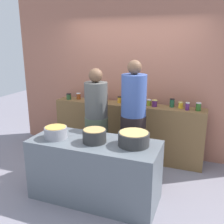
% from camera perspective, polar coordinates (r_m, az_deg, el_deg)
% --- Properties ---
extents(ground, '(12.00, 12.00, 0.00)m').
position_cam_1_polar(ground, '(3.99, -1.87, -15.99)').
color(ground, gray).
extents(storefront_wall, '(4.80, 0.12, 3.00)m').
position_cam_1_polar(storefront_wall, '(4.80, 4.75, 8.54)').
color(storefront_wall, '#A46752').
rests_on(storefront_wall, ground).
extents(display_shelf, '(2.70, 0.36, 1.00)m').
position_cam_1_polar(display_shelf, '(4.71, 3.27, -4.13)').
color(display_shelf, brown).
rests_on(display_shelf, ground).
extents(prep_table, '(1.70, 0.70, 0.83)m').
position_cam_1_polar(prep_table, '(3.55, -3.85, -12.65)').
color(prep_table, '#575F67').
rests_on(prep_table, ground).
extents(preserve_jar_0, '(0.09, 0.09, 0.11)m').
position_cam_1_polar(preserve_jar_0, '(4.95, -9.52, 3.40)').
color(preserve_jar_0, '#284A26').
rests_on(preserve_jar_0, display_shelf).
extents(preserve_jar_1, '(0.08, 0.08, 0.12)m').
position_cam_1_polar(preserve_jar_1, '(4.94, -7.41, 3.51)').
color(preserve_jar_1, brown).
rests_on(preserve_jar_1, display_shelf).
extents(preserve_jar_2, '(0.08, 0.08, 0.11)m').
position_cam_1_polar(preserve_jar_2, '(4.84, -3.90, 3.28)').
color(preserve_jar_2, '#5A274B').
rests_on(preserve_jar_2, display_shelf).
extents(preserve_jar_3, '(0.07, 0.07, 0.14)m').
position_cam_1_polar(preserve_jar_3, '(4.72, -1.96, 3.16)').
color(preserve_jar_3, gold).
rests_on(preserve_jar_3, display_shelf).
extents(preserve_jar_4, '(0.07, 0.07, 0.11)m').
position_cam_1_polar(preserve_jar_4, '(4.63, 1.64, 2.74)').
color(preserve_jar_4, gold).
rests_on(preserve_jar_4, display_shelf).
extents(preserve_jar_5, '(0.09, 0.09, 0.10)m').
position_cam_1_polar(preserve_jar_5, '(4.54, 2.90, 2.41)').
color(preserve_jar_5, olive).
rests_on(preserve_jar_5, display_shelf).
extents(preserve_jar_6, '(0.07, 0.07, 0.12)m').
position_cam_1_polar(preserve_jar_6, '(4.43, 5.97, 2.07)').
color(preserve_jar_6, gold).
rests_on(preserve_jar_6, display_shelf).
extents(preserve_jar_7, '(0.08, 0.08, 0.10)m').
position_cam_1_polar(preserve_jar_7, '(4.49, 8.18, 2.10)').
color(preserve_jar_7, olive).
rests_on(preserve_jar_7, display_shelf).
extents(preserve_jar_8, '(0.09, 0.09, 0.12)m').
position_cam_1_polar(preserve_jar_8, '(4.42, 9.41, 1.93)').
color(preserve_jar_8, '#4F2059').
rests_on(preserve_jar_8, display_shelf).
extents(preserve_jar_9, '(0.08, 0.08, 0.14)m').
position_cam_1_polar(preserve_jar_9, '(4.44, 13.13, 1.97)').
color(preserve_jar_9, '#1F5234').
rests_on(preserve_jar_9, display_shelf).
extents(preserve_jar_10, '(0.08, 0.08, 0.11)m').
position_cam_1_polar(preserve_jar_10, '(4.41, 14.95, 1.50)').
color(preserve_jar_10, gold).
rests_on(preserve_jar_10, display_shelf).
extents(preserve_jar_11, '(0.07, 0.07, 0.12)m').
position_cam_1_polar(preserve_jar_11, '(4.32, 16.32, 1.24)').
color(preserve_jar_11, '#552360').
rests_on(preserve_jar_11, display_shelf).
extents(preserve_jar_12, '(0.08, 0.08, 0.13)m').
position_cam_1_polar(preserve_jar_12, '(4.33, 18.56, 1.12)').
color(preserve_jar_12, '#2C5E20').
rests_on(preserve_jar_12, display_shelf).
extents(cooking_pot_left, '(0.30, 0.30, 0.16)m').
position_cam_1_polar(cooking_pot_left, '(3.52, -12.31, -4.45)').
color(cooking_pot_left, gray).
rests_on(cooking_pot_left, prep_table).
extents(cooking_pot_center, '(0.30, 0.30, 0.17)m').
position_cam_1_polar(cooking_pot_center, '(3.31, -3.90, -5.28)').
color(cooking_pot_center, '#2D2D2D').
rests_on(cooking_pot_center, prep_table).
extents(cooking_pot_right, '(0.39, 0.39, 0.17)m').
position_cam_1_polar(cooking_pot_right, '(3.22, 4.82, -5.92)').
color(cooking_pot_right, '#2D2D2D').
rests_on(cooking_pot_right, prep_table).
extents(cook_with_tongs, '(0.38, 0.38, 1.68)m').
position_cam_1_polar(cook_with_tongs, '(4.16, -3.44, -3.09)').
color(cook_with_tongs, '#505E48').
rests_on(cook_with_tongs, ground).
extents(cook_in_cap, '(0.39, 0.39, 1.82)m').
position_cam_1_polar(cook_in_cap, '(3.92, 4.69, -3.25)').
color(cook_in_cap, black).
rests_on(cook_in_cap, ground).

